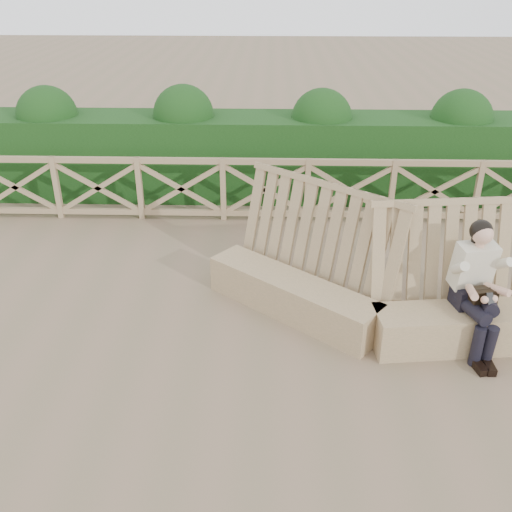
{
  "coord_description": "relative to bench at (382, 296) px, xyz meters",
  "views": [
    {
      "loc": [
        0.11,
        -5.59,
        4.04
      ],
      "look_at": [
        -0.06,
        0.4,
        0.9
      ],
      "focal_mm": 40.0,
      "sensor_mm": 36.0,
      "label": 1
    }
  ],
  "objects": [
    {
      "name": "guardrail",
      "position": [
        -1.47,
        3.16,
        0.14
      ],
      "size": [
        10.1,
        0.09,
        1.1
      ],
      "color": "#81694B",
      "rests_on": "ground"
    },
    {
      "name": "ground",
      "position": [
        -1.47,
        -0.34,
        -0.41
      ],
      "size": [
        60.0,
        60.0,
        0.0
      ],
      "primitive_type": "plane",
      "color": "brown",
      "rests_on": "ground"
    },
    {
      "name": "woman",
      "position": [
        0.95,
        -0.37,
        0.41
      ],
      "size": [
        0.51,
        0.96,
        1.54
      ],
      "rotation": [
        0.0,
        0.0,
        0.22
      ],
      "color": "black",
      "rests_on": "ground"
    },
    {
      "name": "hedge",
      "position": [
        -1.47,
        4.36,
        0.34
      ],
      "size": [
        12.0,
        1.2,
        1.5
      ],
      "primitive_type": "cube",
      "color": "black",
      "rests_on": "ground"
    },
    {
      "name": "bench",
      "position": [
        0.0,
        0.0,
        0.0
      ],
      "size": [
        4.39,
        2.14,
        1.62
      ],
      "rotation": [
        0.0,
        0.0,
        -0.33
      ],
      "color": "olive",
      "rests_on": "ground"
    }
  ]
}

